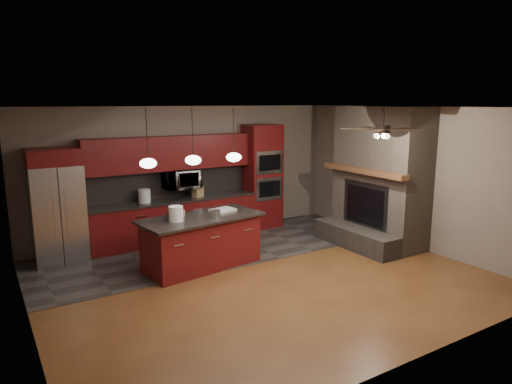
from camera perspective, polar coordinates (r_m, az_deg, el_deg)
ground at (r=7.77m, az=0.87°, el=-10.61°), size 7.00×7.00×0.00m
ceiling at (r=7.21m, az=0.94°, el=10.52°), size 7.00×6.00×0.02m
back_wall at (r=9.98m, az=-8.44°, el=2.52°), size 7.00×0.02×2.80m
right_wall at (r=9.68m, az=18.64°, el=1.78°), size 0.02×6.00×2.80m
left_wall at (r=6.26m, az=-27.24°, el=-3.80°), size 0.02×6.00×2.80m
slate_tile_patch at (r=9.24m, az=-5.20°, el=-7.01°), size 7.00×2.40×0.01m
fireplace_column at (r=9.61m, az=15.01°, el=1.31°), size 1.30×2.10×2.80m
back_cabinetry at (r=9.66m, az=-10.33°, el=-0.88°), size 3.59×0.64×2.20m
oven_tower at (r=10.53m, az=0.79°, el=1.95°), size 0.80×0.63×2.38m
microwave at (r=9.66m, az=-9.32°, el=1.61°), size 0.73×0.41×0.50m
refrigerator at (r=8.96m, az=-23.61°, el=-1.62°), size 0.89×0.75×2.09m
kitchen_island at (r=8.14m, az=-6.79°, el=-6.19°), size 2.26×1.25×0.92m
white_bucket at (r=7.75m, az=-9.98°, el=-2.70°), size 0.31×0.31×0.26m
paint_can at (r=7.95m, az=-5.11°, el=-2.71°), size 0.20×0.20×0.12m
paint_tray at (r=8.36m, az=-4.19°, el=-2.27°), size 0.48×0.38×0.04m
cardboard_box at (r=8.04m, az=-9.78°, el=-2.64°), size 0.24×0.20×0.13m
counter_bucket at (r=9.39m, az=-13.77°, el=-0.49°), size 0.24×0.24×0.27m
counter_box at (r=9.75m, az=-7.29°, el=0.03°), size 0.24×0.21×0.22m
pendant_left at (r=7.19m, az=-13.33°, el=3.54°), size 0.26×0.26×0.92m
pendant_center at (r=7.46m, az=-7.86°, el=4.00°), size 0.26×0.26×0.92m
pendant_right at (r=7.79m, az=-2.80°, el=4.40°), size 0.26×0.26×0.92m
ceiling_fan at (r=7.77m, az=15.58°, el=7.64°), size 1.27×1.33×0.41m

